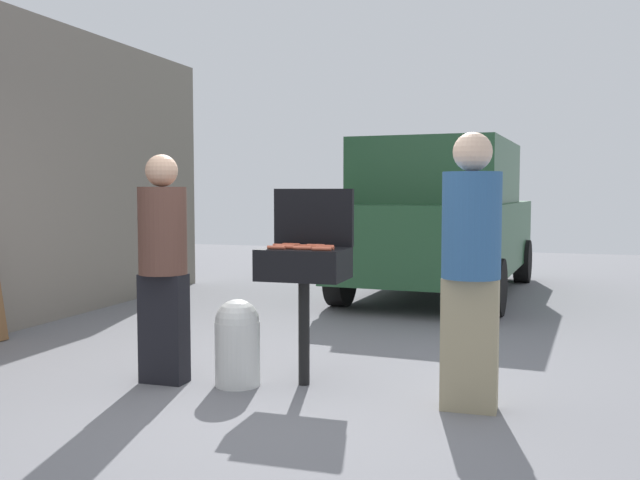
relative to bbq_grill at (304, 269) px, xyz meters
The scene contains 22 objects.
ground_plane 0.91m from the bbq_grill, 139.49° to the right, with size 24.00×24.00×0.00m, color slate.
bbq_grill is the anchor object (origin of this frame).
grill_lid_open 0.42m from the bbq_grill, 90.00° to the left, with size 0.60×0.05×0.42m, color black.
hot_dog_0 0.22m from the bbq_grill, 145.88° to the left, with size 0.03×0.03×0.13m, color #B74C33.
hot_dog_1 0.24m from the bbq_grill, 138.79° to the left, with size 0.03×0.03×0.13m, color #AD4228.
hot_dog_2 0.19m from the bbq_grill, 55.26° to the left, with size 0.03×0.03×0.13m, color #C6593D.
hot_dog_3 0.24m from the bbq_grill, behind, with size 0.03×0.03×0.13m, color #B74C33.
hot_dog_4 0.22m from the bbq_grill, 12.50° to the left, with size 0.03×0.03×0.13m, color #B74C33.
hot_dog_5 0.24m from the bbq_grill, 19.40° to the right, with size 0.03×0.03×0.13m, color #B74C33.
hot_dog_6 0.21m from the bbq_grill, 74.75° to the right, with size 0.03×0.03×0.13m, color #C6593D.
hot_dog_7 0.21m from the bbq_grill, 161.20° to the right, with size 0.03×0.03×0.13m, color #C6593D.
hot_dog_8 0.26m from the bbq_grill, 137.98° to the right, with size 0.03×0.03×0.13m, color #C6593D.
hot_dog_9 0.21m from the bbq_grill, behind, with size 0.03×0.03×0.13m, color #B74C33.
hot_dog_10 0.20m from the bbq_grill, 122.22° to the right, with size 0.03×0.03×0.13m, color #B74C33.
hot_dog_11 0.29m from the bbq_grill, 40.95° to the right, with size 0.03×0.03×0.13m, color #C6593D.
hot_dog_12 0.23m from the bbq_grill, ahead, with size 0.03×0.03×0.13m, color #B74C33.
hot_dog_13 0.17m from the bbq_grill, 41.28° to the right, with size 0.03×0.03×0.13m, color #AD4228.
hot_dog_14 0.17m from the bbq_grill, 51.52° to the left, with size 0.03×0.03×0.13m, color #B74C33.
propane_tank 0.69m from the bbq_grill, 159.56° to the right, with size 0.32×0.32×0.62m.
person_left 1.01m from the bbq_grill, 166.10° to the right, with size 0.34×0.34×1.64m.
person_right 1.21m from the bbq_grill, 11.24° to the right, with size 0.37×0.37×1.74m.
parked_minivan 4.81m from the bbq_grill, 86.19° to the left, with size 2.30×4.53×2.02m.
Camera 1 is at (1.89, -4.44, 1.38)m, focal length 39.68 mm.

